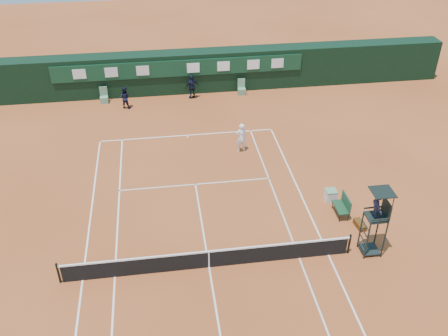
{
  "coord_description": "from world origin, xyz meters",
  "views": [
    {
      "loc": [
        -1.62,
        -15.92,
        15.88
      ],
      "look_at": [
        1.53,
        6.0,
        1.2
      ],
      "focal_mm": 40.0,
      "sensor_mm": 36.0,
      "label": 1
    }
  ],
  "objects_px": {
    "tennis_net": "(209,259)",
    "player": "(241,137)",
    "umpire_chair": "(377,210)",
    "player_bench": "(343,205)",
    "cooler": "(331,195)"
  },
  "relations": [
    {
      "from": "umpire_chair",
      "to": "cooler",
      "type": "height_order",
      "value": "umpire_chair"
    },
    {
      "from": "cooler",
      "to": "player",
      "type": "bearing_deg",
      "value": 124.15
    },
    {
      "from": "player_bench",
      "to": "player",
      "type": "bearing_deg",
      "value": 120.57
    },
    {
      "from": "umpire_chair",
      "to": "tennis_net",
      "type": "bearing_deg",
      "value": 179.59
    },
    {
      "from": "player",
      "to": "player_bench",
      "type": "bearing_deg",
      "value": 109.3
    },
    {
      "from": "tennis_net",
      "to": "cooler",
      "type": "xyz_separation_m",
      "value": [
        6.86,
        3.96,
        -0.18
      ]
    },
    {
      "from": "tennis_net",
      "to": "player",
      "type": "xyz_separation_m",
      "value": [
        3.08,
        9.53,
        0.42
      ]
    },
    {
      "from": "tennis_net",
      "to": "player",
      "type": "height_order",
      "value": "player"
    },
    {
      "from": "umpire_chair",
      "to": "player_bench",
      "type": "xyz_separation_m",
      "value": [
        -0.3,
        2.81,
        -1.86
      ]
    },
    {
      "from": "tennis_net",
      "to": "player",
      "type": "distance_m",
      "value": 10.03
    },
    {
      "from": "umpire_chair",
      "to": "player",
      "type": "distance_m",
      "value": 10.62
    },
    {
      "from": "player_bench",
      "to": "cooler",
      "type": "distance_m",
      "value": 1.26
    },
    {
      "from": "umpire_chair",
      "to": "player_bench",
      "type": "relative_size",
      "value": 2.85
    },
    {
      "from": "cooler",
      "to": "umpire_chair",
      "type": "bearing_deg",
      "value": -82.61
    },
    {
      "from": "umpire_chair",
      "to": "cooler",
      "type": "relative_size",
      "value": 5.3
    }
  ]
}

